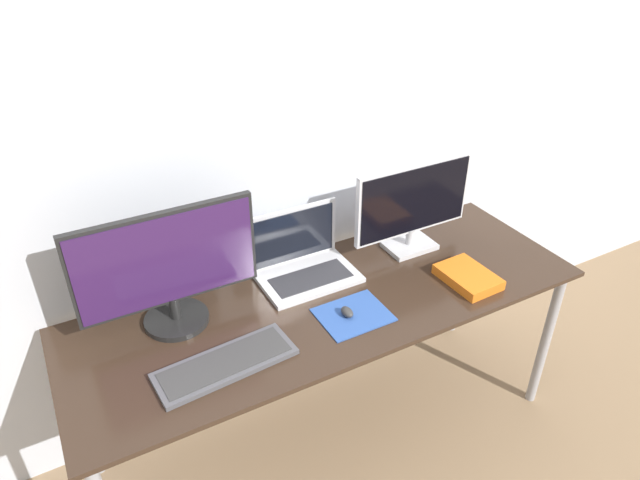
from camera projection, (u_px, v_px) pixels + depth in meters
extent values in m
cube|color=silver|center=(279.00, 120.00, 2.04)|extent=(7.00, 0.05, 2.50)
cube|color=#332319|center=(331.00, 301.00, 2.05)|extent=(1.87, 0.65, 0.02)
cylinder|color=#99999E|center=(546.00, 340.00, 2.39)|extent=(0.04, 0.04, 0.69)
cylinder|color=#99999E|center=(81.00, 409.00, 2.07)|extent=(0.04, 0.04, 0.69)
cylinder|color=#99999E|center=(460.00, 274.00, 2.80)|extent=(0.04, 0.04, 0.69)
cylinder|color=black|center=(177.00, 319.00, 1.93)|extent=(0.22, 0.22, 0.02)
cylinder|color=black|center=(175.00, 308.00, 1.90)|extent=(0.04, 0.04, 0.08)
cube|color=black|center=(166.00, 259.00, 1.81)|extent=(0.59, 0.02, 0.33)
cube|color=#331947|center=(167.00, 261.00, 1.80)|extent=(0.57, 0.01, 0.31)
cube|color=silver|center=(409.00, 246.00, 2.33)|extent=(0.20, 0.14, 0.02)
cylinder|color=silver|center=(410.00, 236.00, 2.30)|extent=(0.04, 0.04, 0.07)
cube|color=silver|center=(413.00, 199.00, 2.22)|extent=(0.52, 0.02, 0.29)
cube|color=black|center=(415.00, 200.00, 2.21)|extent=(0.49, 0.01, 0.27)
cube|color=silver|center=(309.00, 278.00, 2.14)|extent=(0.36, 0.23, 0.02)
cube|color=#2D2D33|center=(311.00, 278.00, 2.12)|extent=(0.30, 0.13, 0.00)
cube|color=silver|center=(293.00, 235.00, 2.16)|extent=(0.36, 0.01, 0.23)
cube|color=black|center=(295.00, 236.00, 2.16)|extent=(0.33, 0.00, 0.20)
cube|color=#4C4C51|center=(226.00, 364.00, 1.75)|extent=(0.45, 0.19, 0.02)
cube|color=#383838|center=(225.00, 361.00, 1.75)|extent=(0.41, 0.15, 0.00)
cube|color=#2D519E|center=(353.00, 315.00, 1.96)|extent=(0.24, 0.20, 0.00)
ellipsoid|color=#333333|center=(348.00, 312.00, 1.95)|extent=(0.04, 0.06, 0.03)
cube|color=orange|center=(468.00, 277.00, 2.12)|extent=(0.17, 0.23, 0.04)
cube|color=white|center=(468.00, 277.00, 2.12)|extent=(0.16, 0.22, 0.03)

